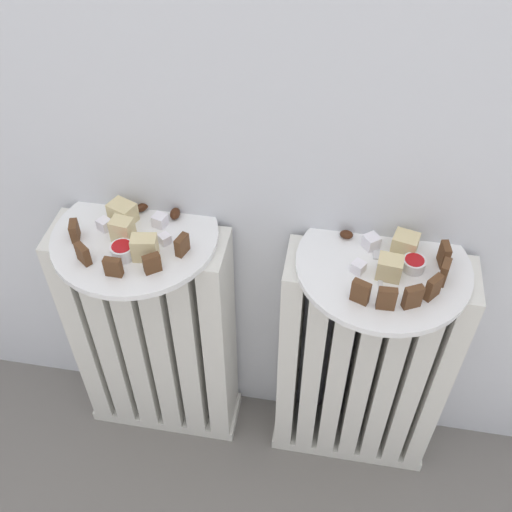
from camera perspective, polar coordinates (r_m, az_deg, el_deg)
radiator_left at (r=1.36m, az=-9.55°, el=-7.76°), size 0.36×0.12×0.61m
radiator_right at (r=1.32m, az=9.95°, el=-10.42°), size 0.36×0.12×0.61m
plate_left at (r=1.14m, az=-11.40°, el=1.88°), size 0.31×0.31×0.01m
plate_right at (r=1.08m, az=11.97°, el=-0.92°), size 0.31×0.31×0.01m
dark_cake_slice_left_0 at (r=1.14m, az=-16.86°, el=2.30°), size 0.02×0.03×0.04m
dark_cake_slice_left_1 at (r=1.09m, az=-16.10°, el=0.18°), size 0.03×0.03×0.04m
dark_cake_slice_left_2 at (r=1.05m, az=-13.41°, el=-1.03°), size 0.03×0.01×0.04m
dark_cake_slice_left_3 at (r=1.04m, az=-9.84°, el=-0.70°), size 0.03×0.03×0.04m
dark_cake_slice_left_4 at (r=1.07m, az=-7.04°, el=1.05°), size 0.02×0.03×0.04m
marble_cake_slice_left_0 at (r=1.15m, az=-12.54°, el=4.07°), size 0.06×0.05×0.04m
marble_cake_slice_left_1 at (r=1.10m, az=-12.54°, el=2.31°), size 0.04×0.04×0.05m
marble_cake_slice_left_2 at (r=1.07m, az=-10.53°, el=0.78°), size 0.05×0.04×0.05m
turkish_delight_left_0 at (r=1.13m, az=-9.11°, el=3.35°), size 0.03×0.03×0.02m
turkish_delight_left_1 at (r=1.10m, az=-8.66°, el=1.61°), size 0.03×0.03×0.02m
turkish_delight_left_2 at (r=1.15m, az=-14.20°, el=2.94°), size 0.03×0.03×0.02m
medjool_date_left_0 at (r=1.17m, az=-10.82°, el=4.53°), size 0.03×0.03×0.02m
medjool_date_left_1 at (r=1.15m, az=-7.70°, el=4.01°), size 0.02×0.03×0.02m
jam_bowl_left at (r=1.08m, az=-12.57°, el=0.51°), size 0.04×0.04×0.03m
dark_cake_slice_right_0 at (r=0.99m, az=9.90°, el=-3.38°), size 0.03×0.02×0.04m
dark_cake_slice_right_1 at (r=0.99m, az=12.30°, el=-3.98°), size 0.03×0.01×0.04m
dark_cake_slice_right_2 at (r=1.00m, az=14.67°, el=-3.79°), size 0.03×0.02×0.04m
dark_cake_slice_right_3 at (r=1.03m, az=16.49°, el=-2.89°), size 0.03×0.03×0.04m
dark_cake_slice_right_4 at (r=1.06m, az=17.45°, el=-1.48°), size 0.02×0.03×0.04m
dark_cake_slice_right_5 at (r=1.09m, az=17.44°, el=0.12°), size 0.02×0.03×0.04m
marble_cake_slice_right_0 at (r=1.04m, az=12.57°, el=-1.08°), size 0.05×0.04×0.04m
marble_cake_slice_right_1 at (r=1.09m, az=13.97°, el=1.11°), size 0.05×0.05×0.04m
turkish_delight_right_0 at (r=1.09m, az=10.89°, el=1.33°), size 0.04×0.04×0.03m
turkish_delight_right_1 at (r=1.05m, az=9.70°, el=-1.06°), size 0.03×0.03×0.02m
medjool_date_right_0 at (r=1.14m, az=11.20°, el=2.89°), size 0.02×0.03×0.02m
medjool_date_right_1 at (r=1.11m, az=8.59°, el=2.03°), size 0.03×0.02×0.01m
jam_bowl_right at (r=1.07m, az=14.75°, el=-0.71°), size 0.04×0.04×0.02m
fork at (r=1.07m, az=11.64°, el=-1.03°), size 0.02×0.10×0.00m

